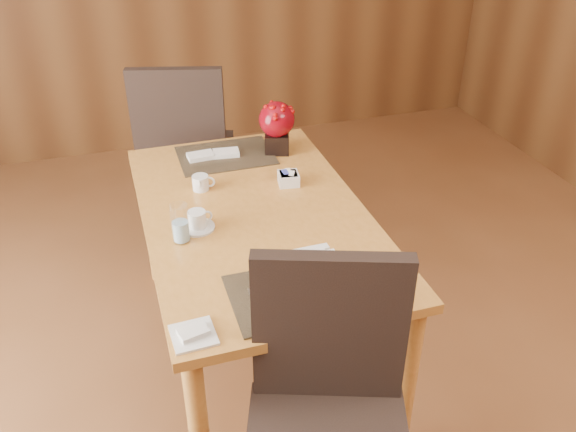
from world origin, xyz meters
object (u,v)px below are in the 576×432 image
object	(u,v)px
water_glass	(180,223)
near_chair	(328,406)
dining_table	(256,232)
sugar_caddy	(289,179)
far_chair	(184,144)
berry_decor	(277,124)
bread_plate	(193,335)
soup_setting	(307,285)
creamer_jug	(200,183)
coffee_cup	(197,221)

from	to	relation	value
water_glass	near_chair	size ratio (longest dim) A/B	0.15
dining_table	sugar_caddy	world-z (taller)	sugar_caddy
water_glass	dining_table	bearing A→B (deg)	19.78
sugar_caddy	far_chair	world-z (taller)	far_chair
berry_decor	far_chair	world-z (taller)	far_chair
far_chair	dining_table	bearing A→B (deg)	112.82
bread_plate	water_glass	bearing A→B (deg)	84.63
soup_setting	sugar_caddy	world-z (taller)	soup_setting
water_glass	bread_plate	distance (m)	0.54
sugar_caddy	near_chair	bearing A→B (deg)	-101.38
creamer_jug	far_chair	xyz separation A→B (m)	(0.04, 0.78, -0.17)
sugar_caddy	far_chair	distance (m)	0.93
soup_setting	far_chair	size ratio (longest dim) A/B	0.27
dining_table	coffee_cup	bearing A→B (deg)	-169.22
near_chair	far_chair	xyz separation A→B (m)	(-0.12, 1.95, 0.01)
water_glass	far_chair	bearing A→B (deg)	80.89
sugar_caddy	far_chair	xyz separation A→B (m)	(-0.34, 0.85, -0.16)
near_chair	far_chair	bearing A→B (deg)	113.09
bread_plate	near_chair	xyz separation A→B (m)	(0.35, -0.26, -0.15)
soup_setting	coffee_cup	size ratio (longest dim) A/B	2.14
soup_setting	water_glass	bearing A→B (deg)	124.84
dining_table	creamer_jug	world-z (taller)	creamer_jug
coffee_cup	water_glass	distance (m)	0.11
soup_setting	bread_plate	bearing A→B (deg)	-171.75
dining_table	coffee_cup	world-z (taller)	coffee_cup
berry_decor	soup_setting	bearing A→B (deg)	-101.63
near_chair	creamer_jug	bearing A→B (deg)	117.39
sugar_caddy	coffee_cup	bearing A→B (deg)	-152.18
coffee_cup	near_chair	world-z (taller)	near_chair
dining_table	water_glass	size ratio (longest dim) A/B	9.48
far_chair	water_glass	bearing A→B (deg)	96.36
dining_table	sugar_caddy	size ratio (longest dim) A/B	16.82
dining_table	soup_setting	xyz separation A→B (m)	(0.02, -0.58, 0.15)
coffee_cup	sugar_caddy	xyz separation A→B (m)	(0.45, 0.24, -0.01)
soup_setting	far_chair	world-z (taller)	far_chair
sugar_caddy	far_chair	size ratio (longest dim) A/B	0.08
sugar_caddy	berry_decor	world-z (taller)	berry_decor
soup_setting	water_glass	world-z (taller)	water_glass
soup_setting	bread_plate	world-z (taller)	soup_setting
water_glass	sugar_caddy	xyz separation A→B (m)	(0.52, 0.31, -0.05)
sugar_caddy	water_glass	bearing A→B (deg)	-149.73
coffee_cup	bread_plate	world-z (taller)	coffee_cup
creamer_jug	berry_decor	xyz separation A→B (m)	(0.43, 0.26, 0.11)
dining_table	bread_plate	distance (m)	0.75
coffee_cup	sugar_caddy	bearing A→B (deg)	27.82
water_glass	berry_decor	xyz separation A→B (m)	(0.57, 0.64, 0.07)
soup_setting	coffee_cup	world-z (taller)	soup_setting
dining_table	berry_decor	world-z (taller)	berry_decor
soup_setting	creamer_jug	size ratio (longest dim) A/B	3.16
far_chair	creamer_jug	bearing A→B (deg)	102.40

